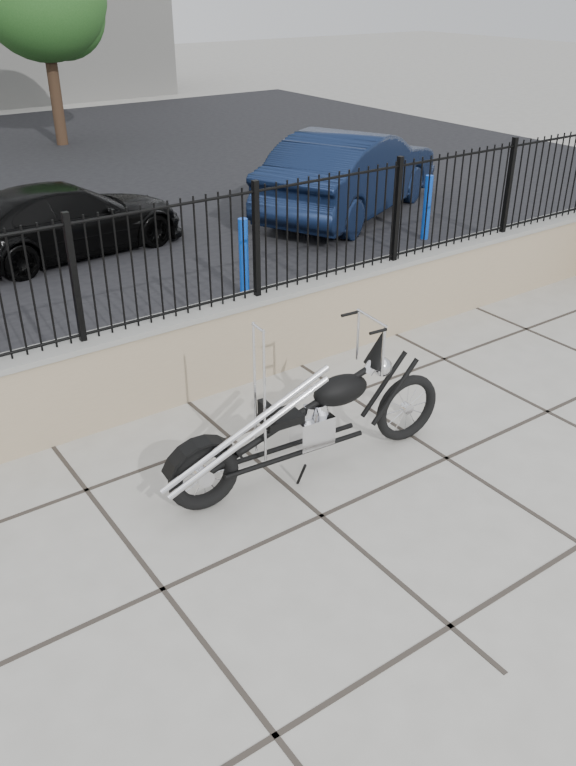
% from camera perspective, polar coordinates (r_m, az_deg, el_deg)
% --- Properties ---
extents(ground_plane, '(90.00, 90.00, 0.00)m').
position_cam_1_polar(ground_plane, '(6.46, 2.58, -10.12)').
color(ground_plane, '#99968E').
rests_on(ground_plane, ground).
extents(retaining_wall, '(14.00, 0.36, 0.96)m').
position_cam_1_polar(retaining_wall, '(8.00, -8.29, 1.93)').
color(retaining_wall, gray).
rests_on(retaining_wall, ground_plane).
extents(iron_fence, '(14.00, 0.08, 1.20)m').
position_cam_1_polar(iron_fence, '(7.58, -8.87, 9.23)').
color(iron_fence, black).
rests_on(iron_fence, retaining_wall).
extents(chopper_motorcycle, '(2.73, 0.71, 1.62)m').
position_cam_1_polar(chopper_motorcycle, '(6.53, 1.52, -1.04)').
color(chopper_motorcycle, black).
rests_on(chopper_motorcycle, ground_plane).
extents(car_black, '(4.07, 2.02, 1.14)m').
position_cam_1_polar(car_black, '(12.89, -16.60, 11.91)').
color(car_black, black).
rests_on(car_black, parking_lot).
extents(car_blue, '(4.99, 3.50, 1.56)m').
position_cam_1_polar(car_blue, '(14.62, 4.80, 15.72)').
color(car_blue, '#0E1A36').
rests_on(car_blue, parking_lot).
extents(bollard_b, '(0.17, 0.17, 1.12)m').
position_cam_1_polar(bollard_b, '(10.64, -3.39, 9.54)').
color(bollard_b, blue).
rests_on(bollard_b, ground_plane).
extents(bollard_c, '(0.16, 0.16, 1.09)m').
position_cam_1_polar(bollard_c, '(13.33, 10.56, 13.03)').
color(bollard_c, '#0A48A4').
rests_on(bollard_c, ground_plane).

